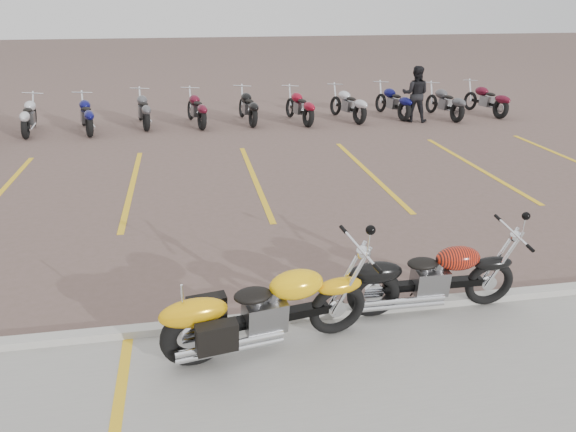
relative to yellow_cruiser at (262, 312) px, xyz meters
The scene contains 7 objects.
ground 2.69m from the yellow_cruiser, 74.05° to the left, with size 100.00×100.00×0.00m, color brown.
curb 1.01m from the yellow_cruiser, 36.69° to the left, with size 60.00×0.18×0.12m, color #ADAAA3.
parking_stripes 6.60m from the yellow_cruiser, 83.66° to the left, with size 38.00×5.50×0.01m, color gold, non-canonical shape.
yellow_cruiser is the anchor object (origin of this frame).
flame_cruiser 2.28m from the yellow_cruiser, 12.05° to the left, with size 2.27×0.34×0.93m.
person_b 13.52m from the yellow_cruiser, 60.53° to the left, with size 0.87×0.68×1.79m, color black.
bg_bike_row 12.35m from the yellow_cruiser, 88.12° to the left, with size 19.10×2.08×1.10m.
Camera 1 is at (-1.43, -8.08, 3.89)m, focal length 35.00 mm.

